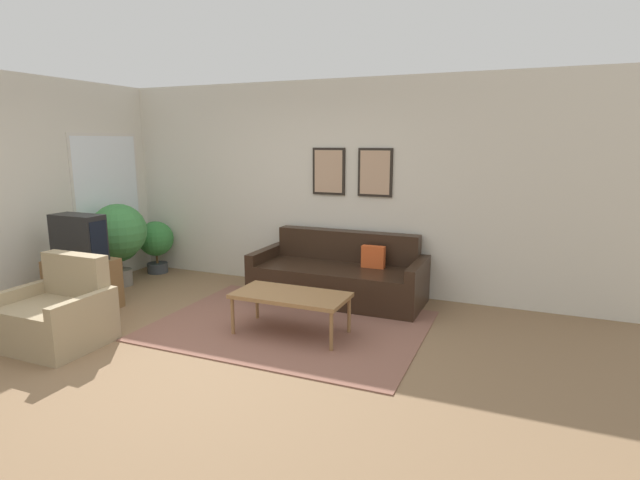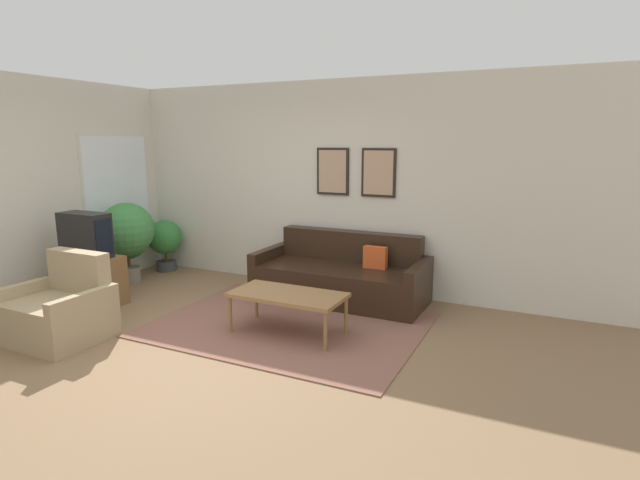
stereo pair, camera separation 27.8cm
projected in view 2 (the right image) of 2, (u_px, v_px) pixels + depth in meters
name	position (u px, v px, depth m)	size (l,w,h in m)	color
ground_plane	(193.00, 350.00, 4.69)	(16.00, 16.00, 0.00)	#846647
area_rug	(288.00, 325.00, 5.32)	(2.79, 2.07, 0.01)	brown
wall_back	(312.00, 185.00, 6.63)	(8.00, 0.09, 2.70)	beige
wall_left_window	(47.00, 189.00, 6.16)	(0.08, 8.00, 2.70)	beige
couch	(341.00, 277.00, 6.15)	(2.09, 0.90, 0.81)	black
coffee_table	(288.00, 296.00, 5.02)	(1.15, 0.57, 0.43)	olive
tv_stand	(90.00, 281.00, 5.93)	(0.73, 0.51, 0.59)	brown
tv	(85.00, 235.00, 5.82)	(0.61, 0.28, 0.53)	black
armchair	(60.00, 311.00, 4.93)	(0.91, 0.76, 0.84)	tan
potted_plant_tall	(127.00, 231.00, 6.80)	(0.73, 0.73, 1.12)	slate
potted_plant_by_window	(165.00, 240.00, 7.50)	(0.51, 0.51, 0.77)	#383D42
potted_plant_small	(127.00, 239.00, 6.94)	(0.61, 0.61, 0.92)	beige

